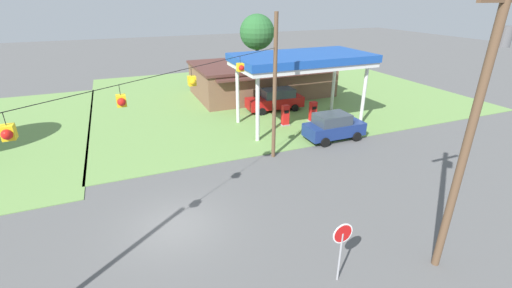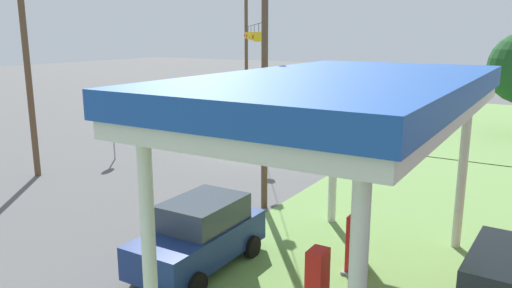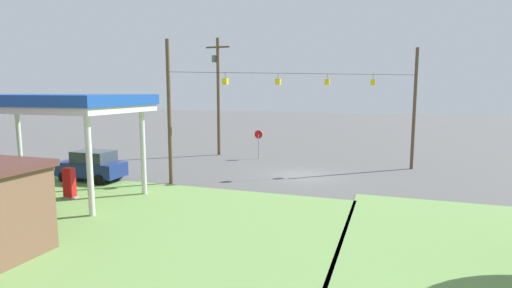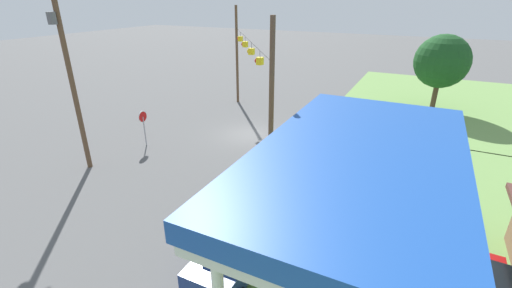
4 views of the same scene
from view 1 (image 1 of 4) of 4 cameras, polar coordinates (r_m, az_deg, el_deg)
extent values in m
plane|color=#565656|center=(16.50, -13.21, -13.17)|extent=(160.00, 160.00, 0.00)
cube|color=#6B934C|center=(37.37, 2.71, 8.53)|extent=(36.00, 28.00, 0.04)
cube|color=silver|center=(27.14, 7.66, 13.14)|extent=(10.30, 5.36, 0.35)
cube|color=#19479E|center=(27.07, 7.72, 14.07)|extent=(10.50, 5.56, 0.55)
cylinder|color=silver|center=(23.98, 0.26, 5.72)|extent=(0.28, 0.28, 4.71)
cylinder|color=silver|center=(28.59, 17.50, 7.59)|extent=(0.28, 0.28, 4.71)
cylinder|color=silver|center=(27.70, -3.08, 8.16)|extent=(0.28, 0.28, 4.71)
cylinder|color=silver|center=(31.78, 12.80, 9.63)|extent=(0.28, 0.28, 4.71)
cube|color=brown|center=(36.49, 0.92, 10.67)|extent=(13.55, 7.97, 3.10)
cube|color=#512D28|center=(36.16, 0.94, 13.25)|extent=(13.85, 8.27, 0.24)
cube|color=#512D28|center=(32.37, 4.02, 11.30)|extent=(12.19, 0.70, 0.20)
cube|color=gray|center=(27.82, 4.85, 3.21)|extent=(0.71, 0.56, 0.12)
cube|color=red|center=(27.54, 4.91, 4.87)|extent=(0.55, 0.40, 1.58)
cube|color=black|center=(27.26, 5.13, 5.37)|extent=(0.39, 0.03, 0.24)
cube|color=gray|center=(29.02, 9.35, 3.84)|extent=(0.71, 0.56, 0.12)
cube|color=red|center=(28.75, 9.46, 5.44)|extent=(0.55, 0.40, 1.58)
cube|color=black|center=(28.48, 9.73, 5.92)|extent=(0.39, 0.03, 0.24)
cube|color=navy|center=(25.43, 12.88, 2.44)|extent=(4.34, 1.87, 0.90)
cube|color=#333D47|center=(25.01, 12.56, 4.11)|extent=(2.39, 1.71, 0.73)
cylinder|color=black|center=(27.05, 14.00, 2.60)|extent=(0.68, 0.22, 0.68)
cylinder|color=black|center=(25.68, 16.44, 1.18)|extent=(0.68, 0.22, 0.68)
cylinder|color=black|center=(25.61, 9.13, 1.82)|extent=(0.68, 0.22, 0.68)
cylinder|color=black|center=(24.16, 11.44, 0.27)|extent=(0.68, 0.22, 0.68)
cube|color=#AD1414|center=(31.29, 3.13, 6.99)|extent=(5.18, 2.03, 0.90)
cube|color=#333D47|center=(31.19, 3.68, 8.49)|extent=(2.88, 1.80, 0.76)
cylinder|color=black|center=(30.01, 1.02, 5.39)|extent=(0.69, 0.24, 0.68)
cylinder|color=black|center=(31.69, -0.23, 6.39)|extent=(0.69, 0.24, 0.68)
cylinder|color=black|center=(31.26, 6.49, 5.99)|extent=(0.69, 0.24, 0.68)
cylinder|color=black|center=(32.88, 5.02, 6.94)|extent=(0.69, 0.24, 0.68)
cylinder|color=#99999E|center=(13.30, 13.80, -17.85)|extent=(0.08, 0.08, 2.10)
cylinder|color=white|center=(12.65, 14.27, -14.26)|extent=(0.80, 0.03, 0.80)
cylinder|color=red|center=(12.65, 14.27, -14.26)|extent=(0.70, 0.03, 0.70)
cylinder|color=brown|center=(13.40, 31.77, 0.19)|extent=(0.28, 0.28, 10.38)
cube|color=brown|center=(12.62, 36.21, 18.80)|extent=(2.20, 0.14, 0.14)
cylinder|color=#59595B|center=(12.96, 35.99, 14.31)|extent=(0.44, 0.44, 0.60)
cylinder|color=brown|center=(20.92, 3.13, 8.97)|extent=(0.24, 0.24, 8.88)
cylinder|color=black|center=(13.64, -15.92, 10.94)|extent=(14.51, 10.02, 0.02)
cylinder|color=black|center=(11.06, -36.42, 3.40)|extent=(0.02, 0.02, 0.35)
cube|color=yellow|center=(11.16, -35.96, 1.60)|extent=(0.32, 0.32, 0.40)
sphere|color=red|center=(11.01, -36.13, 1.30)|extent=(0.28, 0.28, 0.28)
cylinder|color=black|center=(12.62, -21.79, 8.37)|extent=(0.02, 0.02, 0.35)
cube|color=yellow|center=(12.71, -21.53, 6.75)|extent=(0.32, 0.32, 0.40)
sphere|color=red|center=(12.55, -21.50, 6.55)|extent=(0.28, 0.28, 0.28)
cylinder|color=black|center=(14.86, -10.74, 11.72)|extent=(0.02, 0.02, 0.35)
cube|color=yellow|center=(14.94, -10.63, 10.31)|extent=(0.32, 0.32, 0.40)
sphere|color=yellow|center=(14.78, -10.49, 10.18)|extent=(0.28, 0.28, 0.28)
cylinder|color=black|center=(17.53, -2.67, 13.86)|extent=(0.02, 0.02, 0.35)
cube|color=yellow|center=(17.60, -2.64, 12.66)|extent=(0.32, 0.32, 0.40)
sphere|color=red|center=(17.44, -2.45, 12.56)|extent=(0.28, 0.28, 0.28)
cylinder|color=#4C3828|center=(44.02, 0.18, 13.44)|extent=(0.44, 0.44, 3.91)
sphere|color=#28602D|center=(43.53, 0.18, 18.16)|extent=(4.21, 4.21, 4.21)
camera|label=2|loc=(36.85, 20.16, 17.35)|focal=35.00mm
camera|label=3|loc=(40.16, -29.44, 15.15)|focal=28.00mm
camera|label=4|loc=(33.34, 22.20, 21.83)|focal=24.00mm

